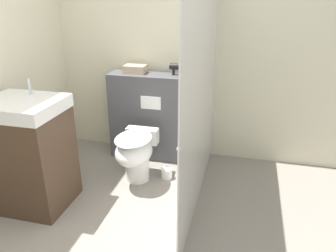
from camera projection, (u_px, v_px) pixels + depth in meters
name	position (u px, v px, depth m)	size (l,w,h in m)	color
wall_back	(180.00, 46.00, 3.54)	(8.00, 0.06, 2.50)	beige
partition_panel	(155.00, 117.00, 3.68)	(1.00, 0.29, 0.97)	#4C4C51
shower_glass	(202.00, 99.00, 2.71)	(0.04, 1.83, 1.94)	silver
toilet	(136.00, 153.00, 3.23)	(0.35, 0.56, 0.51)	white
sink_vanity	(29.00, 154.00, 2.83)	(0.64, 0.55, 1.12)	#473323
hair_drier	(177.00, 67.00, 3.45)	(0.17, 0.07, 0.12)	black
folded_towel	(135.00, 69.00, 3.56)	(0.24, 0.16, 0.08)	tan
spare_toilet_roll	(167.00, 173.00, 3.38)	(0.11, 0.11, 0.11)	white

